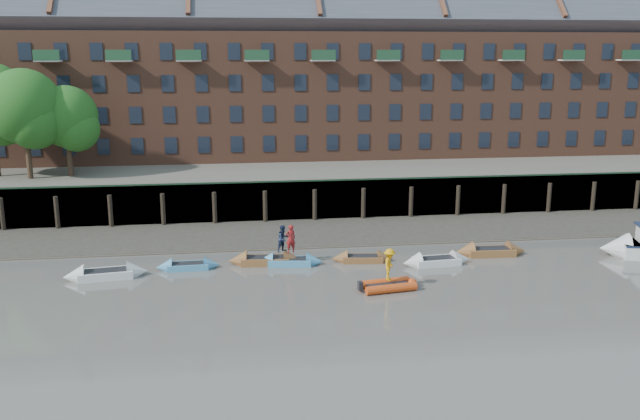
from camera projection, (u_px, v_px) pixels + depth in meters
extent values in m
plane|color=#625E56|center=(409.00, 324.00, 34.17)|extent=(220.00, 220.00, 0.00)
cube|color=#3D382F|center=(347.00, 232.00, 51.53)|extent=(110.00, 8.00, 0.50)
cube|color=#4C4336|center=(355.00, 244.00, 48.25)|extent=(110.00, 1.60, 0.10)
cube|color=#2D2A26|center=(338.00, 199.00, 55.41)|extent=(110.00, 0.80, 3.20)
cylinder|color=black|center=(2.00, 215.00, 51.45)|extent=(0.36, 0.36, 2.60)
cylinder|color=black|center=(57.00, 213.00, 51.98)|extent=(0.36, 0.36, 2.60)
cylinder|color=black|center=(111.00, 211.00, 52.50)|extent=(0.36, 0.36, 2.60)
cylinder|color=black|center=(163.00, 210.00, 53.02)|extent=(0.36, 0.36, 2.60)
cylinder|color=black|center=(215.00, 208.00, 53.55)|extent=(0.36, 0.36, 2.60)
cylinder|color=black|center=(265.00, 207.00, 54.07)|extent=(0.36, 0.36, 2.60)
cylinder|color=black|center=(315.00, 205.00, 54.59)|extent=(0.36, 0.36, 2.60)
cylinder|color=black|center=(363.00, 204.00, 55.12)|extent=(0.36, 0.36, 2.60)
cylinder|color=black|center=(411.00, 202.00, 55.64)|extent=(0.36, 0.36, 2.60)
cylinder|color=black|center=(458.00, 201.00, 56.16)|extent=(0.36, 0.36, 2.60)
cylinder|color=black|center=(504.00, 200.00, 56.69)|extent=(0.36, 0.36, 2.60)
cylinder|color=black|center=(549.00, 198.00, 57.21)|extent=(0.36, 0.36, 2.60)
cylinder|color=black|center=(593.00, 197.00, 57.73)|extent=(0.36, 0.36, 2.60)
cylinder|color=black|center=(637.00, 196.00, 58.26)|extent=(0.36, 0.36, 2.60)
cube|color=#264C2D|center=(339.00, 180.00, 54.75)|extent=(110.00, 0.06, 0.10)
cube|color=#5E594D|center=(316.00, 171.00, 68.53)|extent=(110.00, 28.00, 3.20)
cube|color=brown|center=(315.00, 94.00, 67.76)|extent=(80.00, 10.00, 12.00)
cube|color=#42444C|center=(315.00, 20.00, 66.12)|extent=(80.60, 15.56, 15.56)
cube|color=black|center=(34.00, 148.00, 60.48)|extent=(1.10, 0.12, 1.50)
cube|color=black|center=(69.00, 147.00, 60.87)|extent=(1.10, 0.12, 1.50)
cube|color=black|center=(103.00, 147.00, 61.26)|extent=(1.10, 0.12, 1.50)
cube|color=black|center=(137.00, 146.00, 61.65)|extent=(1.10, 0.12, 1.50)
cube|color=black|center=(171.00, 145.00, 62.05)|extent=(1.10, 0.12, 1.50)
cube|color=black|center=(204.00, 145.00, 62.44)|extent=(1.10, 0.12, 1.50)
cube|color=black|center=(237.00, 144.00, 62.83)|extent=(1.10, 0.12, 1.50)
cube|color=black|center=(269.00, 144.00, 63.23)|extent=(1.10, 0.12, 1.50)
cube|color=black|center=(301.00, 143.00, 63.62)|extent=(1.10, 0.12, 1.50)
cube|color=black|center=(332.00, 143.00, 64.01)|extent=(1.10, 0.12, 1.50)
cube|color=black|center=(363.00, 142.00, 64.40)|extent=(1.10, 0.12, 1.50)
cube|color=black|center=(394.00, 141.00, 64.80)|extent=(1.10, 0.12, 1.50)
cube|color=black|center=(425.00, 141.00, 65.19)|extent=(1.10, 0.12, 1.50)
cube|color=black|center=(455.00, 140.00, 65.58)|extent=(1.10, 0.12, 1.50)
cube|color=black|center=(484.00, 140.00, 65.97)|extent=(1.10, 0.12, 1.50)
cube|color=black|center=(513.00, 139.00, 66.37)|extent=(1.10, 0.12, 1.50)
cube|color=black|center=(542.00, 139.00, 66.76)|extent=(1.10, 0.12, 1.50)
cube|color=black|center=(571.00, 138.00, 67.15)|extent=(1.10, 0.12, 1.50)
cube|color=black|center=(599.00, 138.00, 67.54)|extent=(1.10, 0.12, 1.50)
cube|color=black|center=(627.00, 137.00, 67.94)|extent=(1.10, 0.12, 1.50)
cube|color=black|center=(31.00, 116.00, 59.84)|extent=(1.10, 0.12, 1.50)
cube|color=black|center=(66.00, 116.00, 60.23)|extent=(1.10, 0.12, 1.50)
cube|color=black|center=(101.00, 116.00, 60.62)|extent=(1.10, 0.12, 1.50)
cube|color=black|center=(135.00, 115.00, 61.02)|extent=(1.10, 0.12, 1.50)
cube|color=black|center=(169.00, 115.00, 61.41)|extent=(1.10, 0.12, 1.50)
cube|color=black|center=(203.00, 114.00, 61.80)|extent=(1.10, 0.12, 1.50)
cube|color=black|center=(236.00, 114.00, 62.19)|extent=(1.10, 0.12, 1.50)
cube|color=black|center=(268.00, 114.00, 62.59)|extent=(1.10, 0.12, 1.50)
cube|color=black|center=(301.00, 113.00, 62.98)|extent=(1.10, 0.12, 1.50)
cube|color=black|center=(332.00, 113.00, 63.37)|extent=(1.10, 0.12, 1.50)
cube|color=black|center=(364.00, 112.00, 63.76)|extent=(1.10, 0.12, 1.50)
cube|color=black|center=(395.00, 112.00, 64.16)|extent=(1.10, 0.12, 1.50)
cube|color=black|center=(426.00, 112.00, 64.55)|extent=(1.10, 0.12, 1.50)
cube|color=black|center=(456.00, 111.00, 64.94)|extent=(1.10, 0.12, 1.50)
cube|color=black|center=(486.00, 111.00, 65.33)|extent=(1.10, 0.12, 1.50)
cube|color=black|center=(515.00, 111.00, 65.73)|extent=(1.10, 0.12, 1.50)
cube|color=black|center=(545.00, 110.00, 66.12)|extent=(1.10, 0.12, 1.50)
cube|color=black|center=(573.00, 110.00, 66.51)|extent=(1.10, 0.12, 1.50)
cube|color=black|center=(602.00, 110.00, 66.91)|extent=(1.10, 0.12, 1.50)
cube|color=black|center=(630.00, 109.00, 67.30)|extent=(1.10, 0.12, 1.50)
cube|color=black|center=(28.00, 84.00, 59.20)|extent=(1.10, 0.12, 1.50)
cube|color=black|center=(64.00, 84.00, 59.59)|extent=(1.10, 0.12, 1.50)
cube|color=black|center=(99.00, 84.00, 59.98)|extent=(1.10, 0.12, 1.50)
cube|color=black|center=(134.00, 84.00, 60.38)|extent=(1.10, 0.12, 1.50)
cube|color=black|center=(168.00, 83.00, 60.77)|extent=(1.10, 0.12, 1.50)
cube|color=black|center=(202.00, 83.00, 61.16)|extent=(1.10, 0.12, 1.50)
cube|color=black|center=(235.00, 83.00, 61.55)|extent=(1.10, 0.12, 1.50)
cube|color=black|center=(268.00, 83.00, 61.95)|extent=(1.10, 0.12, 1.50)
cube|color=black|center=(300.00, 83.00, 62.34)|extent=(1.10, 0.12, 1.50)
cube|color=black|center=(333.00, 82.00, 62.73)|extent=(1.10, 0.12, 1.50)
cube|color=black|center=(364.00, 82.00, 63.12)|extent=(1.10, 0.12, 1.50)
cube|color=black|center=(396.00, 82.00, 63.52)|extent=(1.10, 0.12, 1.50)
cube|color=black|center=(427.00, 82.00, 63.91)|extent=(1.10, 0.12, 1.50)
cube|color=black|center=(457.00, 82.00, 64.30)|extent=(1.10, 0.12, 1.50)
cube|color=black|center=(487.00, 82.00, 64.70)|extent=(1.10, 0.12, 1.50)
cube|color=black|center=(517.00, 81.00, 65.09)|extent=(1.10, 0.12, 1.50)
cube|color=black|center=(547.00, 81.00, 65.48)|extent=(1.10, 0.12, 1.50)
cube|color=black|center=(576.00, 81.00, 65.87)|extent=(1.10, 0.12, 1.50)
cube|color=black|center=(605.00, 81.00, 66.27)|extent=(1.10, 0.12, 1.50)
cube|color=black|center=(633.00, 81.00, 66.66)|extent=(1.10, 0.12, 1.50)
cube|color=black|center=(25.00, 51.00, 58.56)|extent=(1.10, 0.12, 1.50)
cube|color=black|center=(61.00, 51.00, 58.95)|extent=(1.10, 0.12, 1.50)
cube|color=black|center=(96.00, 51.00, 59.34)|extent=(1.10, 0.12, 1.50)
cube|color=black|center=(132.00, 51.00, 59.74)|extent=(1.10, 0.12, 1.50)
cube|color=black|center=(166.00, 51.00, 60.13)|extent=(1.10, 0.12, 1.50)
cube|color=black|center=(200.00, 51.00, 60.52)|extent=(1.10, 0.12, 1.50)
cube|color=black|center=(234.00, 51.00, 60.91)|extent=(1.10, 0.12, 1.50)
cube|color=black|center=(267.00, 51.00, 61.31)|extent=(1.10, 0.12, 1.50)
cube|color=black|center=(300.00, 51.00, 61.70)|extent=(1.10, 0.12, 1.50)
cube|color=black|center=(333.00, 51.00, 62.09)|extent=(1.10, 0.12, 1.50)
cube|color=black|center=(365.00, 51.00, 62.49)|extent=(1.10, 0.12, 1.50)
cube|color=black|center=(396.00, 51.00, 62.88)|extent=(1.10, 0.12, 1.50)
cube|color=black|center=(428.00, 51.00, 63.27)|extent=(1.10, 0.12, 1.50)
cube|color=black|center=(459.00, 51.00, 63.66)|extent=(1.10, 0.12, 1.50)
cube|color=black|center=(489.00, 51.00, 64.06)|extent=(1.10, 0.12, 1.50)
cube|color=black|center=(519.00, 51.00, 64.45)|extent=(1.10, 0.12, 1.50)
cube|color=black|center=(549.00, 51.00, 64.84)|extent=(1.10, 0.12, 1.50)
cube|color=black|center=(578.00, 51.00, 65.23)|extent=(1.10, 0.12, 1.50)
cube|color=black|center=(607.00, 51.00, 65.63)|extent=(1.10, 0.12, 1.50)
cube|color=black|center=(636.00, 51.00, 66.02)|extent=(1.10, 0.12, 1.50)
cylinder|color=#3A281C|center=(28.00, 150.00, 55.19)|extent=(0.44, 0.44, 4.75)
sphere|color=#245E1B|center=(24.00, 106.00, 54.39)|extent=(6.08, 6.08, 6.08)
cylinder|color=#3A281C|center=(69.00, 152.00, 56.63)|extent=(0.44, 0.44, 4.00)
sphere|color=#245E1B|center=(66.00, 116.00, 55.96)|extent=(5.12, 5.12, 5.12)
cube|color=silver|center=(106.00, 274.00, 40.97)|extent=(3.34, 1.85, 0.50)
cone|color=silver|center=(137.00, 272.00, 41.45)|extent=(1.42, 1.59, 1.44)
cone|color=silver|center=(74.00, 277.00, 40.49)|extent=(1.42, 1.59, 1.44)
cube|color=black|center=(106.00, 271.00, 40.92)|extent=(2.77, 1.42, 0.06)
cube|color=#4790B7|center=(188.00, 266.00, 42.67)|extent=(2.57, 1.24, 0.40)
cone|color=#4790B7|center=(212.00, 265.00, 42.92)|extent=(1.03, 1.18, 1.14)
cone|color=#4790B7|center=(164.00, 267.00, 42.43)|extent=(1.03, 1.18, 1.14)
cube|color=black|center=(188.00, 263.00, 42.63)|extent=(2.14, 0.94, 0.06)
cube|color=brown|center=(265.00, 260.00, 43.70)|extent=(3.17, 1.63, 0.48)
cone|color=brown|center=(293.00, 260.00, 43.79)|extent=(1.30, 1.48, 1.38)
cone|color=brown|center=(238.00, 261.00, 43.61)|extent=(1.30, 1.48, 1.38)
cube|color=black|center=(265.00, 257.00, 43.65)|extent=(2.63, 1.24, 0.06)
cube|color=#4790B7|center=(290.00, 262.00, 43.53)|extent=(2.88, 1.61, 0.43)
cone|color=#4790B7|center=(315.00, 262.00, 43.52)|extent=(1.23, 1.37, 1.24)
cone|color=#4790B7|center=(265.00, 262.00, 43.54)|extent=(1.23, 1.37, 1.24)
cube|color=black|center=(290.00, 259.00, 43.49)|extent=(2.39, 1.24, 0.06)
cube|color=brown|center=(362.00, 259.00, 44.21)|extent=(2.70, 1.44, 0.40)
cone|color=brown|center=(385.00, 258.00, 44.25)|extent=(1.13, 1.27, 1.17)
cone|color=brown|center=(339.00, 259.00, 44.18)|extent=(1.13, 1.27, 1.17)
cube|color=black|center=(362.00, 256.00, 44.17)|extent=(2.24, 1.11, 0.06)
cube|color=silver|center=(437.00, 261.00, 43.59)|extent=(3.02, 1.55, 0.46)
cone|color=silver|center=(461.00, 259.00, 43.94)|extent=(1.24, 1.41, 1.32)
cone|color=silver|center=(412.00, 263.00, 43.23)|extent=(1.24, 1.41, 1.32)
cube|color=black|center=(437.00, 258.00, 43.54)|extent=(2.51, 1.18, 0.06)
cube|color=brown|center=(490.00, 252.00, 45.62)|extent=(3.19, 1.54, 0.49)
cone|color=brown|center=(517.00, 251.00, 45.79)|extent=(1.28, 1.47, 1.42)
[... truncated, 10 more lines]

